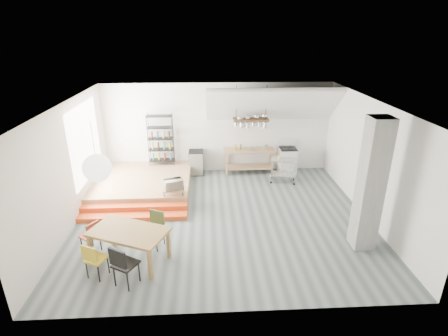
{
  "coord_description": "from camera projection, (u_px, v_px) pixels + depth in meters",
  "views": [
    {
      "loc": [
        -0.43,
        -8.53,
        4.95
      ],
      "look_at": [
        0.07,
        0.8,
        1.17
      ],
      "focal_mm": 28.0,
      "sensor_mm": 36.0,
      "label": 1
    }
  ],
  "objects": [
    {
      "name": "chair_mustard",
      "position": [
        94.0,
        258.0,
        7.25
      ],
      "size": [
        0.51,
        0.51,
        0.84
      ],
      "rotation": [
        0.0,
        0.0,
        2.71
      ],
      "color": "gold",
      "rests_on": "ground"
    },
    {
      "name": "wall_left",
      "position": [
        68.0,
        167.0,
        8.98
      ],
      "size": [
        0.04,
        7.0,
        3.2
      ],
      "primitive_type": "cube",
      "color": "silver",
      "rests_on": "ground"
    },
    {
      "name": "platform",
      "position": [
        144.0,
        183.0,
        11.43
      ],
      "size": [
        3.0,
        3.0,
        0.4
      ],
      "primitive_type": "cube",
      "color": "#9B724D",
      "rests_on": "ground"
    },
    {
      "name": "wire_shelving",
      "position": [
        161.0,
        139.0,
        12.14
      ],
      "size": [
        0.88,
        0.38,
        1.8
      ],
      "color": "black",
      "rests_on": "platform"
    },
    {
      "name": "kitchen_counter",
      "position": [
        249.0,
        157.0,
        12.51
      ],
      "size": [
        1.8,
        0.6,
        0.91
      ],
      "color": "#9B724D",
      "rests_on": "ground"
    },
    {
      "name": "window_pane",
      "position": [
        86.0,
        142.0,
        10.29
      ],
      "size": [
        0.02,
        2.5,
        2.2
      ],
      "primitive_type": "cube",
      "color": "white",
      "rests_on": "wall_left"
    },
    {
      "name": "wall_right",
      "position": [
        371.0,
        161.0,
        9.37
      ],
      "size": [
        0.04,
        7.0,
        3.2
      ],
      "primitive_type": "cube",
      "color": "silver",
      "rests_on": "ground"
    },
    {
      "name": "mini_fridge",
      "position": [
        196.0,
        162.0,
        12.53
      ],
      "size": [
        0.51,
        0.51,
        0.87
      ],
      "primitive_type": "cube",
      "color": "black",
      "rests_on": "ground"
    },
    {
      "name": "concrete_column",
      "position": [
        371.0,
        185.0,
        7.95
      ],
      "size": [
        0.5,
        0.5,
        3.2
      ],
      "primitive_type": "cube",
      "color": "gray",
      "rests_on": "ground"
    },
    {
      "name": "slope_ceiling",
      "position": [
        272.0,
        105.0,
        11.59
      ],
      "size": [
        4.4,
        1.44,
        1.32
      ],
      "primitive_type": "cube",
      "rotation": [
        -0.73,
        0.0,
        0.0
      ],
      "color": "white",
      "rests_on": "wall_back"
    },
    {
      "name": "microwave_shelf",
      "position": [
        174.0,
        189.0,
        10.2
      ],
      "size": [
        0.6,
        0.4,
        0.16
      ],
      "color": "#9B724D",
      "rests_on": "platform"
    },
    {
      "name": "floor",
      "position": [
        223.0,
        217.0,
        9.78
      ],
      "size": [
        8.0,
        8.0,
        0.0
      ],
      "primitive_type": "plane",
      "color": "#4D5759",
      "rests_on": "ground"
    },
    {
      "name": "chair_red",
      "position": [
        91.0,
        234.0,
        8.1
      ],
      "size": [
        0.52,
        0.52,
        0.82
      ],
      "rotation": [
        0.0,
        0.0,
        -2.18
      ],
      "color": "#B9371A",
      "rests_on": "ground"
    },
    {
      "name": "chair_olive",
      "position": [
        155.0,
        226.0,
        8.36
      ],
      "size": [
        0.54,
        0.54,
        0.89
      ],
      "rotation": [
        0.0,
        0.0,
        -0.43
      ],
      "color": "#535E2C",
      "rests_on": "ground"
    },
    {
      "name": "wall_back",
      "position": [
        218.0,
        128.0,
        12.41
      ],
      "size": [
        8.0,
        0.04,
        3.2
      ],
      "primitive_type": "cube",
      "color": "silver",
      "rests_on": "ground"
    },
    {
      "name": "ceiling",
      "position": [
        223.0,
        104.0,
        8.57
      ],
      "size": [
        8.0,
        7.0,
        0.02
      ],
      "primitive_type": "cube",
      "color": "white",
      "rests_on": "wall_back"
    },
    {
      "name": "bowl",
      "position": [
        253.0,
        149.0,
        12.35
      ],
      "size": [
        0.22,
        0.22,
        0.05
      ],
      "primitive_type": "imported",
      "rotation": [
        0.0,
        0.0,
        0.03
      ],
      "color": "silver",
      "rests_on": "kitchen_counter"
    },
    {
      "name": "stove",
      "position": [
        287.0,
        160.0,
        12.64
      ],
      "size": [
        0.6,
        0.6,
        1.18
      ],
      "color": "white",
      "rests_on": "ground"
    },
    {
      "name": "step_upper",
      "position": [
        135.0,
        209.0,
        9.97
      ],
      "size": [
        3.0,
        0.35,
        0.27
      ],
      "primitive_type": "cube",
      "color": "#D94A19",
      "rests_on": "ground"
    },
    {
      "name": "dining_table",
      "position": [
        129.0,
        234.0,
        7.7
      ],
      "size": [
        1.91,
        1.52,
        0.8
      ],
      "rotation": [
        0.0,
        0.0,
        -0.4
      ],
      "color": "olive",
      "rests_on": "ground"
    },
    {
      "name": "paper_lantern",
      "position": [
        97.0,
        168.0,
        7.33
      ],
      "size": [
        0.6,
        0.6,
        0.6
      ],
      "primitive_type": "sphere",
      "color": "white",
      "rests_on": "ceiling"
    },
    {
      "name": "chair_black",
      "position": [
        123.0,
        263.0,
        6.98
      ],
      "size": [
        0.59,
        0.59,
        0.95
      ],
      "rotation": [
        0.0,
        0.0,
        2.62
      ],
      "color": "black",
      "rests_on": "ground"
    },
    {
      "name": "pot_rack",
      "position": [
        252.0,
        122.0,
        11.8
      ],
      "size": [
        1.2,
        0.5,
        1.43
      ],
      "color": "#45301B",
      "rests_on": "ceiling"
    },
    {
      "name": "microwave",
      "position": [
        173.0,
        184.0,
        10.13
      ],
      "size": [
        0.61,
        0.51,
        0.29
      ],
      "primitive_type": "imported",
      "rotation": [
        0.0,
        0.0,
        0.34
      ],
      "color": "beige",
      "rests_on": "microwave_shelf"
    },
    {
      "name": "step_lower",
      "position": [
        133.0,
        217.0,
        9.67
      ],
      "size": [
        3.0,
        0.35,
        0.13
      ],
      "primitive_type": "cube",
      "color": "#D94A19",
      "rests_on": "ground"
    },
    {
      "name": "rolling_cart",
      "position": [
        283.0,
        167.0,
        11.82
      ],
      "size": [
        0.92,
        0.64,
        0.83
      ],
      "rotation": [
        0.0,
        0.0,
        -0.22
      ],
      "color": "silver",
      "rests_on": "ground"
    }
  ]
}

